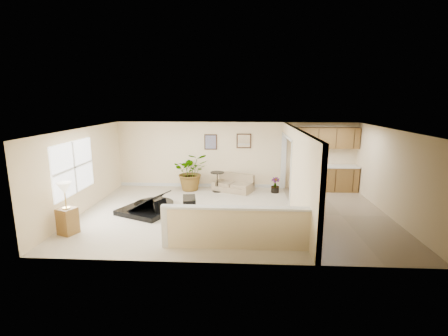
# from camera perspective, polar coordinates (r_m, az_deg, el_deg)

# --- Properties ---
(floor) EXTENTS (9.00, 9.00, 0.00)m
(floor) POSITION_cam_1_polar(r_m,az_deg,el_deg) (9.72, 1.68, -8.00)
(floor) COLOR beige
(floor) RESTS_ON ground
(back_wall) EXTENTS (9.00, 0.04, 2.50)m
(back_wall) POSITION_cam_1_polar(r_m,az_deg,el_deg) (12.31, 2.08, 2.27)
(back_wall) COLOR beige
(back_wall) RESTS_ON floor
(front_wall) EXTENTS (9.00, 0.04, 2.50)m
(front_wall) POSITION_cam_1_polar(r_m,az_deg,el_deg) (6.48, 1.05, -6.62)
(front_wall) COLOR beige
(front_wall) RESTS_ON floor
(left_wall) EXTENTS (0.04, 6.00, 2.50)m
(left_wall) POSITION_cam_1_polar(r_m,az_deg,el_deg) (10.49, -23.67, -0.43)
(left_wall) COLOR beige
(left_wall) RESTS_ON floor
(right_wall) EXTENTS (0.04, 6.00, 2.50)m
(right_wall) POSITION_cam_1_polar(r_m,az_deg,el_deg) (10.30, 27.63, -1.01)
(right_wall) COLOR beige
(right_wall) RESTS_ON floor
(ceiling) EXTENTS (9.00, 6.00, 0.04)m
(ceiling) POSITION_cam_1_polar(r_m,az_deg,el_deg) (9.18, 1.78, 6.84)
(ceiling) COLOR white
(ceiling) RESTS_ON back_wall
(kitchen_vinyl) EXTENTS (2.70, 6.00, 0.01)m
(kitchen_vinyl) POSITION_cam_1_polar(r_m,az_deg,el_deg) (10.15, 19.93, -7.84)
(kitchen_vinyl) COLOR gray
(kitchen_vinyl) RESTS_ON floor
(interior_partition) EXTENTS (0.18, 5.99, 2.50)m
(interior_partition) POSITION_cam_1_polar(r_m,az_deg,el_deg) (9.75, 12.40, -0.76)
(interior_partition) COLOR beige
(interior_partition) RESTS_ON floor
(pony_half_wall) EXTENTS (3.42, 0.22, 1.00)m
(pony_half_wall) POSITION_cam_1_polar(r_m,az_deg,el_deg) (7.39, 1.83, -10.29)
(pony_half_wall) COLOR beige
(pony_half_wall) RESTS_ON floor
(left_window) EXTENTS (0.05, 2.15, 1.45)m
(left_window) POSITION_cam_1_polar(r_m,az_deg,el_deg) (10.01, -24.95, 0.08)
(left_window) COLOR white
(left_window) RESTS_ON left_wall
(wall_art_left) EXTENTS (0.48, 0.04, 0.58)m
(wall_art_left) POSITION_cam_1_polar(r_m,az_deg,el_deg) (12.27, -2.36, 4.59)
(wall_art_left) COLOR #321E12
(wall_art_left) RESTS_ON back_wall
(wall_mirror) EXTENTS (0.55, 0.04, 0.55)m
(wall_mirror) POSITION_cam_1_polar(r_m,az_deg,el_deg) (12.20, 3.51, 4.77)
(wall_mirror) COLOR #321E12
(wall_mirror) RESTS_ON back_wall
(kitchen_cabinets) EXTENTS (2.36, 0.65, 2.33)m
(kitchen_cabinets) POSITION_cam_1_polar(r_m,az_deg,el_deg) (12.48, 16.86, 0.11)
(kitchen_cabinets) COLOR brown
(kitchen_cabinets) RESTS_ON floor
(piano) EXTENTS (2.05, 2.00, 1.36)m
(piano) POSITION_cam_1_polar(r_m,az_deg,el_deg) (10.00, -13.64, -4.35)
(piano) COLOR black
(piano) RESTS_ON floor
(piano_bench) EXTENTS (0.49, 0.78, 0.49)m
(piano_bench) POSITION_cam_1_polar(r_m,az_deg,el_deg) (9.73, -6.11, -6.54)
(piano_bench) COLOR black
(piano_bench) RESTS_ON floor
(loveseat) EXTENTS (1.72, 1.34, 0.80)m
(loveseat) POSITION_cam_1_polar(r_m,az_deg,el_deg) (12.02, 1.61, -2.57)
(loveseat) COLOR tan
(loveseat) RESTS_ON floor
(accent_table) EXTENTS (0.50, 0.50, 0.73)m
(accent_table) POSITION_cam_1_polar(r_m,az_deg,el_deg) (11.86, -1.19, -1.96)
(accent_table) COLOR black
(accent_table) RESTS_ON floor
(palm_plant) EXTENTS (1.47, 1.34, 1.40)m
(palm_plant) POSITION_cam_1_polar(r_m,az_deg,el_deg) (12.08, -5.77, -0.69)
(palm_plant) COLOR black
(palm_plant) RESTS_ON floor
(small_plant) EXTENTS (0.39, 0.39, 0.56)m
(small_plant) POSITION_cam_1_polar(r_m,az_deg,el_deg) (11.92, 8.98, -3.17)
(small_plant) COLOR black
(small_plant) RESTS_ON floor
(lamp_stand) EXTENTS (0.51, 0.51, 1.33)m
(lamp_stand) POSITION_cam_1_polar(r_m,az_deg,el_deg) (9.04, -25.92, -7.03)
(lamp_stand) COLOR brown
(lamp_stand) RESTS_ON floor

